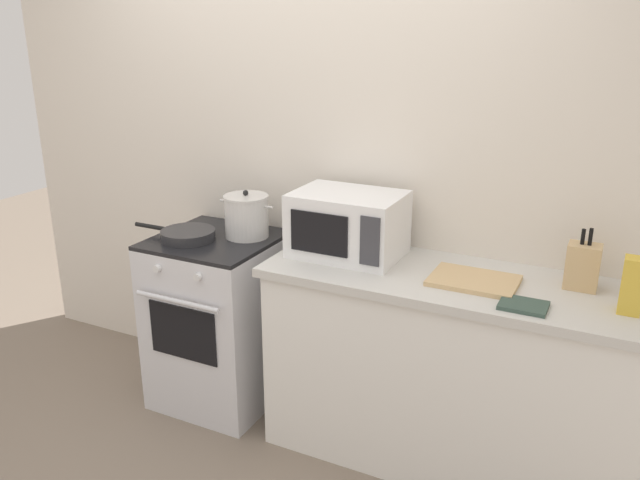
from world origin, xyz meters
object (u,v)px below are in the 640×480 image
(microwave, at_px, (348,224))
(knife_block, at_px, (583,266))
(pasta_box, at_px, (632,286))
(frying_pan, at_px, (187,235))
(oven_mitt, at_px, (523,305))
(stock_pot, at_px, (246,216))
(stove, at_px, (219,320))
(cutting_board, at_px, (474,280))

(microwave, relative_size, knife_block, 1.91)
(microwave, xyz_separation_m, pasta_box, (1.22, -0.11, -0.04))
(frying_pan, distance_m, oven_mitt, 1.67)
(microwave, relative_size, oven_mitt, 2.78)
(oven_mitt, bearing_deg, pasta_box, 19.65)
(stock_pot, distance_m, knife_block, 1.60)
(knife_block, bearing_deg, stove, -175.35)
(oven_mitt, bearing_deg, stock_pot, 169.84)
(stove, xyz_separation_m, stock_pot, (0.14, 0.10, 0.57))
(microwave, bearing_deg, oven_mitt, -15.61)
(stock_pot, relative_size, knife_block, 1.19)
(pasta_box, bearing_deg, microwave, 174.92)
(cutting_board, xyz_separation_m, knife_block, (0.41, 0.14, 0.09))
(frying_pan, distance_m, knife_block, 1.86)
(stove, bearing_deg, cutting_board, 0.05)
(stock_pot, xyz_separation_m, cutting_board, (1.19, -0.09, -0.10))
(stock_pot, distance_m, oven_mitt, 1.45)
(knife_block, distance_m, oven_mitt, 0.36)
(stock_pot, bearing_deg, knife_block, 1.62)
(stock_pot, bearing_deg, cutting_board, -4.55)
(stove, height_order, microwave, microwave)
(frying_pan, bearing_deg, cutting_board, 3.24)
(oven_mitt, bearing_deg, microwave, 164.39)
(cutting_board, height_order, pasta_box, pasta_box)
(stock_pot, xyz_separation_m, microwave, (0.57, -0.02, 0.04))
(stock_pot, xyz_separation_m, oven_mitt, (1.42, -0.25, -0.10))
(microwave, relative_size, cutting_board, 1.39)
(cutting_board, distance_m, knife_block, 0.44)
(frying_pan, relative_size, cutting_board, 1.32)
(frying_pan, xyz_separation_m, pasta_box, (2.03, 0.05, 0.08))
(cutting_board, bearing_deg, stove, -179.95)
(stove, xyz_separation_m, frying_pan, (-0.11, -0.08, 0.48))
(microwave, height_order, knife_block, microwave)
(microwave, distance_m, pasta_box, 1.22)
(knife_block, xyz_separation_m, oven_mitt, (-0.18, -0.30, -0.09))
(frying_pan, height_order, cutting_board, frying_pan)
(microwave, distance_m, oven_mitt, 0.90)
(frying_pan, height_order, microwave, microwave)
(microwave, distance_m, cutting_board, 0.64)
(cutting_board, bearing_deg, knife_block, 18.97)
(frying_pan, bearing_deg, knife_block, 6.84)
(pasta_box, xyz_separation_m, oven_mitt, (-0.36, -0.13, -0.10))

